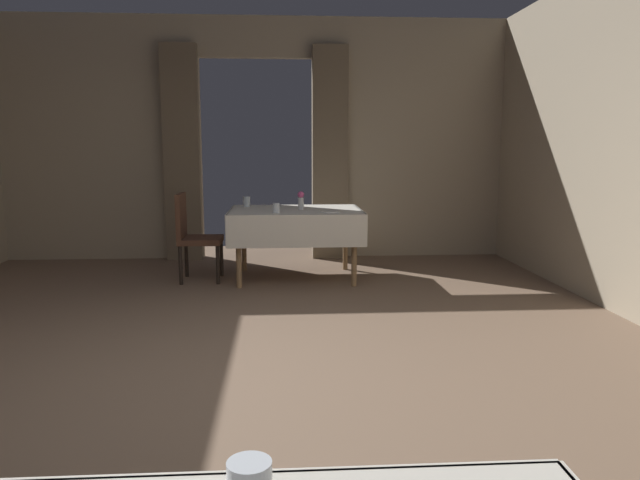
# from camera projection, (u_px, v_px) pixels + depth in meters

# --- Properties ---
(ground) EXTENTS (10.08, 10.08, 0.00)m
(ground) POSITION_uv_depth(u_px,v_px,m) (232.00, 383.00, 3.56)
(ground) COLOR #7A604C
(wall_back) EXTENTS (6.40, 0.27, 3.00)m
(wall_back) POSITION_uv_depth(u_px,v_px,m) (257.00, 138.00, 7.45)
(wall_back) COLOR tan
(wall_back) RESTS_ON ground
(dining_table_mid) EXTENTS (1.40, 1.07, 0.75)m
(dining_table_mid) POSITION_uv_depth(u_px,v_px,m) (296.00, 218.00, 6.33)
(dining_table_mid) COLOR olive
(dining_table_mid) RESTS_ON ground
(chair_mid_left) EXTENTS (0.44, 0.44, 0.93)m
(chair_mid_left) POSITION_uv_depth(u_px,v_px,m) (193.00, 233.00, 6.23)
(chair_mid_left) COLOR black
(chair_mid_left) RESTS_ON ground
(flower_vase_mid) EXTENTS (0.07, 0.07, 0.19)m
(flower_vase_mid) POSITION_uv_depth(u_px,v_px,m) (301.00, 200.00, 6.26)
(flower_vase_mid) COLOR silver
(flower_vase_mid) RESTS_ON dining_table_mid
(glass_mid_b) EXTENTS (0.07, 0.07, 0.10)m
(glass_mid_b) POSITION_uv_depth(u_px,v_px,m) (276.00, 208.00, 5.96)
(glass_mid_b) COLOR silver
(glass_mid_b) RESTS_ON dining_table_mid
(glass_mid_c) EXTENTS (0.08, 0.08, 0.11)m
(glass_mid_c) POSITION_uv_depth(u_px,v_px,m) (247.00, 202.00, 6.58)
(glass_mid_c) COLOR silver
(glass_mid_c) RESTS_ON dining_table_mid
(plate_mid_d) EXTENTS (0.20, 0.20, 0.01)m
(plate_mid_d) POSITION_uv_depth(u_px,v_px,m) (330.00, 212.00, 6.03)
(plate_mid_d) COLOR white
(plate_mid_d) RESTS_ON dining_table_mid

